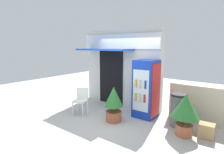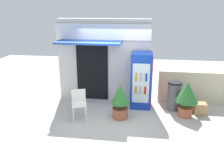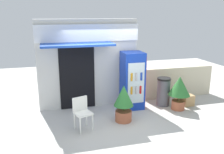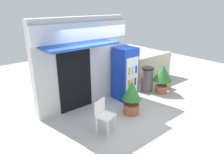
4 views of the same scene
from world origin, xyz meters
name	(u,v)px [view 4 (image 4 of 4)]	position (x,y,z in m)	size (l,w,h in m)	color
ground	(125,116)	(0.00, 0.00, 0.00)	(16.00, 16.00, 0.00)	beige
storefront_building	(82,61)	(-0.49, 1.48, 1.46)	(3.16, 1.14, 2.80)	silver
drink_cooler	(125,74)	(0.85, 0.94, 0.90)	(0.67, 0.73, 1.81)	#1438B2
plastic_chair	(103,113)	(-0.93, -0.15, 0.52)	(0.52, 0.51, 0.86)	white
potted_plant_near_shop	(132,95)	(0.26, 0.03, 0.59)	(0.55, 0.55, 1.05)	#AD5B3D
potted_plant_curbside	(163,75)	(2.20, 0.39, 0.68)	(0.68, 0.68, 1.07)	#AD5B3D
trash_bin	(147,79)	(1.90, 0.85, 0.47)	(0.44, 0.44, 0.93)	#595960
stone_boundary_wall	(149,69)	(2.77, 1.52, 0.55)	(2.67, 0.23, 1.09)	beige
cardboard_box	(165,84)	(2.67, 0.60, 0.18)	(0.35, 0.29, 0.36)	tan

